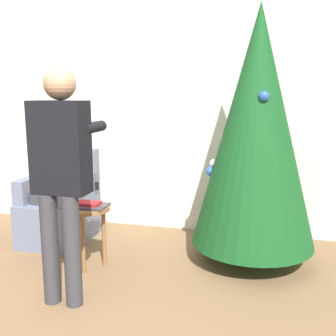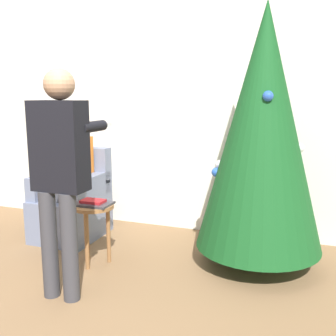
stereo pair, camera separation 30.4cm
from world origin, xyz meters
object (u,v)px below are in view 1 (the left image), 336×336
Objects in this scene: side_stool at (89,219)px; armchair at (61,208)px; christmas_tree at (256,128)px; person_standing at (61,167)px; person_seated at (58,175)px.

armchair is at bearing 136.33° from side_stool.
person_standing is (-1.29, -1.03, -0.21)m from christmas_tree.
christmas_tree is 1.78× the size of person_seated.
person_standing reaches higher than person_seated.
christmas_tree is 2.42× the size of armchair.
person_standing reaches higher than armchair.
person_seated is at bearing 121.11° from person_standing.
christmas_tree is at bearing -1.34° from person_seated.
person_seated is at bearing 137.56° from side_stool.
person_standing reaches higher than side_stool.
person_seated is (0.00, -0.02, 0.35)m from armchair.
person_standing is at bearing -81.81° from side_stool.
side_stool is (-1.37, -0.48, -0.77)m from christmas_tree.
person_seated reaches higher than side_stool.
side_stool is (0.57, -0.52, -0.25)m from person_seated.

